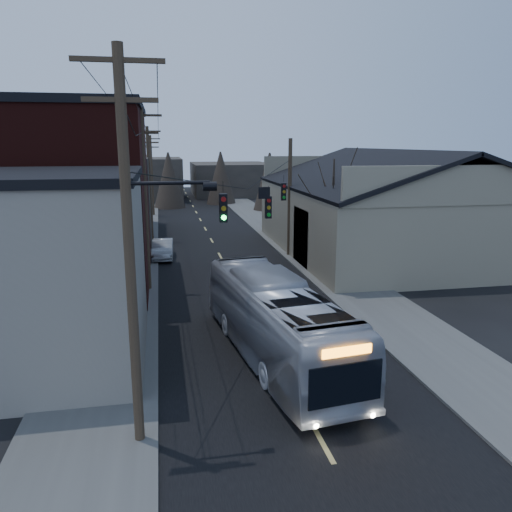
{
  "coord_description": "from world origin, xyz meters",
  "views": [
    {
      "loc": [
        -4.16,
        -9.86,
        8.2
      ],
      "look_at": [
        0.14,
        12.53,
        3.0
      ],
      "focal_mm": 35.0,
      "sensor_mm": 36.0,
      "label": 1
    }
  ],
  "objects": [
    {
      "name": "ground",
      "position": [
        0.0,
        0.0,
        0.0
      ],
      "size": [
        160.0,
        160.0,
        0.0
      ],
      "primitive_type": "plane",
      "color": "black",
      "rests_on": "ground"
    },
    {
      "name": "road_surface",
      "position": [
        0.0,
        30.0,
        0.01
      ],
      "size": [
        9.0,
        110.0,
        0.02
      ],
      "primitive_type": "cube",
      "color": "black",
      "rests_on": "ground"
    },
    {
      "name": "sidewalk_left",
      "position": [
        -6.5,
        30.0,
        0.06
      ],
      "size": [
        4.0,
        110.0,
        0.12
      ],
      "primitive_type": "cube",
      "color": "#474744",
      "rests_on": "ground"
    },
    {
      "name": "sidewalk_right",
      "position": [
        6.5,
        30.0,
        0.06
      ],
      "size": [
        4.0,
        110.0,
        0.12
      ],
      "primitive_type": "cube",
      "color": "#474744",
      "rests_on": "ground"
    },
    {
      "name": "building_clapboard",
      "position": [
        -9.0,
        9.0,
        3.5
      ],
      "size": [
        8.0,
        8.0,
        7.0
      ],
      "primitive_type": "cube",
      "color": "slate",
      "rests_on": "ground"
    },
    {
      "name": "building_brick",
      "position": [
        -10.0,
        20.0,
        5.0
      ],
      "size": [
        10.0,
        12.0,
        10.0
      ],
      "primitive_type": "cube",
      "color": "black",
      "rests_on": "ground"
    },
    {
      "name": "building_left_far",
      "position": [
        -9.5,
        36.0,
        3.5
      ],
      "size": [
        9.0,
        14.0,
        7.0
      ],
      "primitive_type": "cube",
      "color": "#2D2924",
      "rests_on": "ground"
    },
    {
      "name": "warehouse",
      "position": [
        13.0,
        25.0,
        2.7
      ],
      "size": [
        16.16,
        20.6,
        7.73
      ],
      "color": "gray",
      "rests_on": "ground"
    },
    {
      "name": "building_far_left",
      "position": [
        -6.0,
        65.0,
        3.0
      ],
      "size": [
        10.0,
        12.0,
        6.0
      ],
      "primitive_type": "cube",
      "color": "#2D2924",
      "rests_on": "ground"
    },
    {
      "name": "building_far_right",
      "position": [
        7.0,
        70.0,
        2.5
      ],
      "size": [
        12.0,
        14.0,
        5.0
      ],
      "primitive_type": "cube",
      "color": "#2D2924",
      "rests_on": "ground"
    },
    {
      "name": "bare_tree",
      "position": [
        6.5,
        20.0,
        3.6
      ],
      "size": [
        0.4,
        0.4,
        7.2
      ],
      "primitive_type": "cone",
      "color": "black",
      "rests_on": "ground"
    },
    {
      "name": "utility_lines",
      "position": [
        -3.11,
        24.14,
        4.95
      ],
      "size": [
        11.24,
        45.28,
        10.5
      ],
      "color": "#382B1E",
      "rests_on": "ground"
    },
    {
      "name": "bus",
      "position": [
        -0.0,
        7.69,
        1.56
      ],
      "size": [
        4.05,
        11.44,
        3.12
      ],
      "primitive_type": "imported",
      "rotation": [
        0.0,
        0.0,
        3.27
      ],
      "color": "#A5A7B1",
      "rests_on": "ground"
    },
    {
      "name": "parked_car",
      "position": [
        -4.14,
        26.02,
        0.67
      ],
      "size": [
        1.61,
        4.16,
        1.35
      ],
      "primitive_type": "imported",
      "rotation": [
        0.0,
        0.0,
        -0.05
      ],
      "color": "#9A9DA1",
      "rests_on": "ground"
    }
  ]
}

